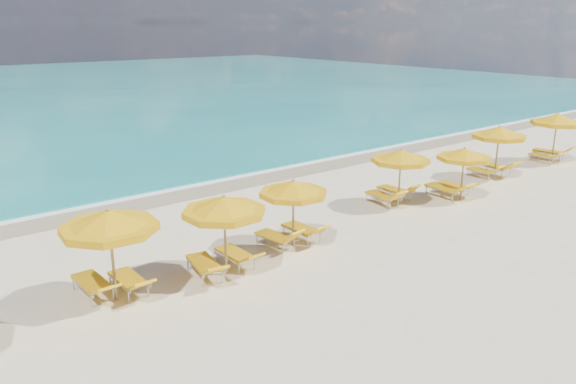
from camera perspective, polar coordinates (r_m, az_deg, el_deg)
ground_plane at (r=18.47m, az=2.90°, el=-4.63°), size 120.00×120.00×0.00m
wet_sand_band at (r=24.21m, az=-8.71°, el=0.45°), size 120.00×2.60×0.01m
foam_line at (r=24.88m, az=-9.63°, el=0.86°), size 120.00×1.20×0.03m
whitecap_far at (r=42.20m, az=-10.61°, el=7.36°), size 18.00×0.30×0.05m
umbrella_2 at (r=14.34m, az=-17.73°, el=-2.92°), size 3.03×3.03×2.46m
umbrella_3 at (r=15.23m, az=-6.52°, el=-1.49°), size 2.95×2.95×2.33m
umbrella_4 at (r=17.22m, az=0.54°, el=0.31°), size 2.73×2.73×2.17m
umbrella_5 at (r=21.54m, az=11.39°, el=3.52°), size 2.34×2.34×2.24m
umbrella_6 at (r=22.97m, az=17.47°, el=3.65°), size 2.22×2.22×2.13m
umbrella_7 at (r=26.74m, az=20.66°, el=5.62°), size 2.39×2.39×2.39m
umbrella_8 at (r=30.96m, az=25.67°, el=6.63°), size 3.11×3.11×2.51m
lounger_2_left at (r=15.40m, az=-19.14°, el=-9.23°), size 0.68×1.93×0.73m
lounger_2_right at (r=15.35m, az=-15.81°, el=-9.04°), size 0.62×1.82×0.73m
lounger_3_left at (r=15.78m, az=-8.42°, el=-7.77°), size 0.96×2.00×0.77m
lounger_3_right at (r=16.36m, az=-5.29°, el=-6.77°), size 0.61×1.81×0.73m
lounger_4_left at (r=17.60m, az=-1.20°, el=-4.97°), size 0.82×1.74×0.80m
lounger_4_right at (r=18.18m, az=1.45°, el=-4.21°), size 0.66×1.82×0.79m
lounger_5_left at (r=21.88m, az=9.63°, el=-0.75°), size 0.79×1.84×0.83m
lounger_5_right at (r=22.72m, az=10.83°, el=-0.16°), size 0.62×1.79×0.83m
lounger_6_left at (r=23.35m, az=15.64°, el=0.01°), size 0.69×1.97×0.85m
lounger_6_right at (r=24.04m, az=16.55°, el=0.33°), size 0.72×1.79×0.66m
lounger_7_left at (r=26.88m, az=19.06°, el=1.80°), size 0.62×1.62×0.73m
lounger_7_right at (r=27.63m, az=20.28°, el=2.16°), size 0.85×2.06×0.87m
lounger_8_left at (r=31.04m, az=24.48°, el=3.13°), size 0.64×1.68×0.69m
lounger_8_right at (r=31.92m, az=25.03°, el=3.47°), size 0.97×2.01×0.84m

